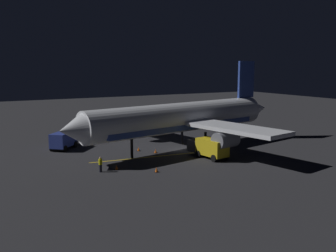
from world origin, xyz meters
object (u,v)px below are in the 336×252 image
at_px(airliner, 184,118).
at_px(baggage_truck, 66,140).
at_px(catering_truck, 209,148).
at_px(ground_crew_worker, 100,164).
at_px(traffic_cone_far, 117,167).
at_px(traffic_cone_under_wing, 156,151).
at_px(traffic_cone_near_left, 139,149).
at_px(traffic_cone_near_right, 157,170).

bearing_deg(airliner, baggage_truck, 60.03).
bearing_deg(baggage_truck, catering_truck, -134.65).
height_order(catering_truck, ground_crew_worker, catering_truck).
height_order(baggage_truck, traffic_cone_far, baggage_truck).
distance_m(baggage_truck, traffic_cone_far, 14.43).
relative_size(airliner, traffic_cone_under_wing, 67.88).
bearing_deg(airliner, traffic_cone_near_left, 73.77).
bearing_deg(traffic_cone_far, ground_crew_worker, 91.96).
relative_size(catering_truck, traffic_cone_far, 11.25).
height_order(ground_crew_worker, traffic_cone_near_left, ground_crew_worker).
distance_m(ground_crew_worker, traffic_cone_near_right, 6.27).
relative_size(airliner, traffic_cone_near_left, 67.88).
xyz_separation_m(baggage_truck, ground_crew_worker, (-14.30, -0.24, -0.37)).
xyz_separation_m(airliner, traffic_cone_near_left, (1.80, 6.20, -4.14)).
bearing_deg(traffic_cone_under_wing, airliner, -84.37).
distance_m(baggage_truck, catering_truck, 20.68).
relative_size(catering_truck, traffic_cone_near_left, 11.25).
distance_m(baggage_truck, traffic_cone_under_wing, 13.34).
height_order(catering_truck, traffic_cone_far, catering_truck).
xyz_separation_m(traffic_cone_near_right, traffic_cone_under_wing, (8.47, -4.21, 0.00)).
distance_m(baggage_truck, traffic_cone_near_right, 18.29).
distance_m(catering_truck, traffic_cone_near_left, 10.17).
height_order(baggage_truck, catering_truck, catering_truck).
bearing_deg(airliner, catering_truck, -179.04).
relative_size(catering_truck, ground_crew_worker, 3.56).
xyz_separation_m(ground_crew_worker, traffic_cone_far, (0.07, -1.93, -0.64)).
relative_size(ground_crew_worker, traffic_cone_under_wing, 3.16).
xyz_separation_m(traffic_cone_near_left, traffic_cone_far, (-7.61, 6.24, 0.00)).
xyz_separation_m(airliner, traffic_cone_under_wing, (-0.46, 4.71, -4.14)).
distance_m(traffic_cone_near_right, traffic_cone_under_wing, 9.46).
bearing_deg(ground_crew_worker, traffic_cone_near_right, -119.30).
bearing_deg(traffic_cone_near_right, traffic_cone_near_left, -14.23).
bearing_deg(baggage_truck, traffic_cone_near_right, -161.85).
height_order(catering_truck, traffic_cone_under_wing, catering_truck).
height_order(baggage_truck, traffic_cone_near_right, baggage_truck).
distance_m(airliner, traffic_cone_near_right, 13.28).
bearing_deg(baggage_truck, airliner, -119.97).
relative_size(airliner, ground_crew_worker, 21.46).
xyz_separation_m(catering_truck, ground_crew_worker, (0.23, 14.46, -0.39)).
relative_size(airliner, catering_truck, 6.03).
bearing_deg(traffic_cone_under_wing, traffic_cone_far, 124.68).
height_order(airliner, ground_crew_worker, airliner).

